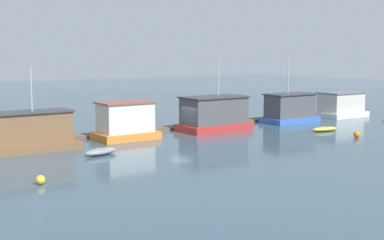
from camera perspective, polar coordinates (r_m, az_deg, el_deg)
name	(u,v)px	position (r m, az deg, el deg)	size (l,w,h in m)	color
ground_plane	(186,134)	(50.15, -0.65, -1.47)	(200.00, 200.00, 0.00)	#385160
dock_walkway	(168,128)	(52.77, -2.61, -0.88)	(59.60, 1.54, 0.30)	brown
houseboat_brown	(31,133)	(43.28, -16.77, -1.29)	(7.11, 3.42, 6.55)	brown
houseboat_orange	(125,122)	(47.19, -7.11, -0.20)	(5.34, 3.54, 3.31)	orange
houseboat_red	(214,114)	(52.03, 2.37, 0.61)	(6.85, 3.89, 6.82)	red
houseboat_blue	(290,109)	(59.15, 10.41, 1.20)	(6.17, 3.32, 7.61)	#3866B7
houseboat_white	(341,105)	(65.72, 15.61, 1.54)	(5.86, 3.77, 2.93)	white
dinghy_grey	(101,151)	(40.35, -9.72, -3.33)	(3.02, 1.76, 0.52)	gray
dinghy_yellow	(325,129)	(53.45, 13.97, -0.93)	(3.02, 1.46, 0.40)	yellow
mooring_post_far_right	(186,120)	(52.62, -0.66, 0.02)	(0.28, 0.28, 1.97)	brown
mooring_post_near_left	(229,120)	(55.87, 3.93, 0.04)	(0.20, 0.20, 1.21)	brown
mooring_post_centre	(66,129)	(46.82, -13.30, -0.96)	(0.21, 0.21, 2.15)	#846B4C
buoy_yellow	(40,180)	(32.24, -15.87, -6.16)	(0.54, 0.54, 0.54)	yellow
buoy_orange	(357,134)	(49.92, 17.18, -1.47)	(0.62, 0.62, 0.62)	orange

